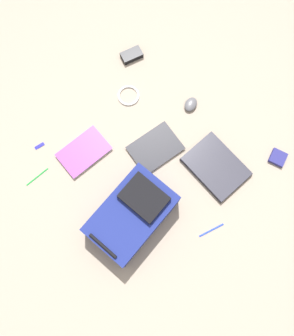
% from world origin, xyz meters
% --- Properties ---
extents(ground_plane, '(3.71, 3.71, 0.00)m').
position_xyz_m(ground_plane, '(0.00, 0.00, 0.00)').
color(ground_plane, gray).
extents(backpack, '(0.32, 0.47, 0.20)m').
position_xyz_m(backpack, '(-0.18, 0.27, 0.09)').
color(backpack, navy).
rests_on(backpack, ground_plane).
extents(laptop, '(0.35, 0.27, 0.03)m').
position_xyz_m(laptop, '(-0.32, -0.25, 0.02)').
color(laptop, '#24242C').
rests_on(laptop, ground_plane).
extents(book_comic, '(0.25, 0.31, 0.02)m').
position_xyz_m(book_comic, '(-0.00, -0.09, 0.01)').
color(book_comic, silver).
rests_on(book_comic, ground_plane).
extents(book_blue, '(0.21, 0.29, 0.02)m').
position_xyz_m(book_blue, '(0.27, 0.21, 0.01)').
color(book_blue, silver).
rests_on(book_blue, ground_plane).
extents(computer_mouse, '(0.09, 0.11, 0.03)m').
position_xyz_m(computer_mouse, '(0.04, -0.42, 0.02)').
color(computer_mouse, '#4C4C51').
rests_on(computer_mouse, ground_plane).
extents(cable_coil, '(0.13, 0.13, 0.01)m').
position_xyz_m(cable_coil, '(0.34, -0.21, 0.01)').
color(cable_coil, silver).
rests_on(cable_coil, ground_plane).
extents(power_brick, '(0.11, 0.14, 0.03)m').
position_xyz_m(power_brick, '(0.51, -0.41, 0.02)').
color(power_brick, black).
rests_on(power_brick, ground_plane).
extents(pen_black, '(0.02, 0.15, 0.01)m').
position_xyz_m(pen_black, '(0.36, 0.49, 0.00)').
color(pen_black, '#198C33').
rests_on(pen_black, ground_plane).
extents(pen_blue, '(0.06, 0.14, 0.01)m').
position_xyz_m(pen_blue, '(-0.54, 0.03, 0.00)').
color(pen_blue, '#1933B2').
rests_on(pen_blue, ground_plane).
extents(earbud_pouch, '(0.11, 0.11, 0.02)m').
position_xyz_m(earbud_pouch, '(-0.53, -0.53, 0.01)').
color(earbud_pouch, navy).
rests_on(earbud_pouch, ground_plane).
extents(usb_stick, '(0.03, 0.06, 0.01)m').
position_xyz_m(usb_stick, '(0.48, 0.36, 0.00)').
color(usb_stick, '#191999').
rests_on(usb_stick, ground_plane).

